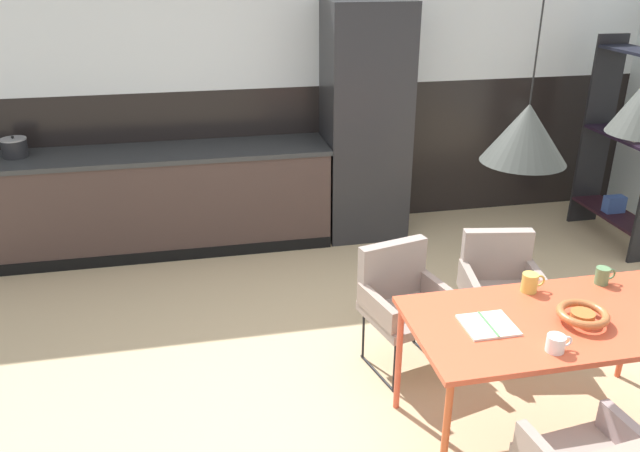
{
  "coord_description": "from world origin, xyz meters",
  "views": [
    {
      "loc": [
        -1.03,
        -2.79,
        2.45
      ],
      "look_at": [
        -0.3,
        0.77,
        0.86
      ],
      "focal_mm": 35.49,
      "sensor_mm": 36.0,
      "label": 1
    }
  ],
  "objects_px": {
    "armchair_corner_seat": "(500,278)",
    "cooking_pot": "(15,148)",
    "armchair_near_window": "(401,293)",
    "pendant_lamp_over_table_near": "(526,133)",
    "mug_dark_espresso": "(530,283)",
    "dining_table": "(557,326)",
    "refrigerator_column": "(365,123)",
    "mug_tall_blue": "(603,276)",
    "mug_white_ceramic": "(556,343)",
    "open_shelf_unit": "(630,141)",
    "open_book": "(488,325)",
    "fruit_bowl": "(583,315)"
  },
  "relations": [
    {
      "from": "armchair_corner_seat",
      "to": "cooking_pot",
      "type": "height_order",
      "value": "cooking_pot"
    },
    {
      "from": "armchair_near_window",
      "to": "pendant_lamp_over_table_near",
      "type": "bearing_deg",
      "value": 94.93
    },
    {
      "from": "mug_dark_espresso",
      "to": "pendant_lamp_over_table_near",
      "type": "distance_m",
      "value": 1.01
    },
    {
      "from": "mug_dark_espresso",
      "to": "cooking_pot",
      "type": "distance_m",
      "value": 4.14
    },
    {
      "from": "dining_table",
      "to": "mug_dark_espresso",
      "type": "relative_size",
      "value": 11.36
    },
    {
      "from": "refrigerator_column",
      "to": "cooking_pot",
      "type": "xyz_separation_m",
      "value": [
        -2.95,
        0.07,
        -0.07
      ]
    },
    {
      "from": "armchair_near_window",
      "to": "armchair_corner_seat",
      "type": "distance_m",
      "value": 0.7
    },
    {
      "from": "armchair_near_window",
      "to": "mug_tall_blue",
      "type": "bearing_deg",
      "value": 139.19
    },
    {
      "from": "refrigerator_column",
      "to": "armchair_near_window",
      "type": "xyz_separation_m",
      "value": [
        -0.31,
        -2.05,
        -0.55
      ]
    },
    {
      "from": "pendant_lamp_over_table_near",
      "to": "cooking_pot",
      "type": "bearing_deg",
      "value": 135.07
    },
    {
      "from": "mug_dark_espresso",
      "to": "pendant_lamp_over_table_near",
      "type": "height_order",
      "value": "pendant_lamp_over_table_near"
    },
    {
      "from": "mug_white_ceramic",
      "to": "open_shelf_unit",
      "type": "distance_m",
      "value": 3.23
    },
    {
      "from": "armchair_near_window",
      "to": "open_book",
      "type": "bearing_deg",
      "value": 88.9
    },
    {
      "from": "armchair_corner_seat",
      "to": "mug_dark_espresso",
      "type": "relative_size",
      "value": 5.72
    },
    {
      "from": "cooking_pot",
      "to": "mug_dark_espresso",
      "type": "bearing_deg",
      "value": -39.47
    },
    {
      "from": "fruit_bowl",
      "to": "mug_dark_espresso",
      "type": "distance_m",
      "value": 0.36
    },
    {
      "from": "dining_table",
      "to": "open_shelf_unit",
      "type": "distance_m",
      "value": 2.93
    },
    {
      "from": "mug_tall_blue",
      "to": "fruit_bowl",
      "type": "bearing_deg",
      "value": -134.9
    },
    {
      "from": "mug_white_ceramic",
      "to": "pendant_lamp_over_table_near",
      "type": "bearing_deg",
      "value": 115.14
    },
    {
      "from": "open_book",
      "to": "pendant_lamp_over_table_near",
      "type": "xyz_separation_m",
      "value": [
        0.08,
        0.03,
        0.97
      ]
    },
    {
      "from": "cooking_pot",
      "to": "dining_table",
      "type": "bearing_deg",
      "value": -42.3
    },
    {
      "from": "fruit_bowl",
      "to": "open_shelf_unit",
      "type": "relative_size",
      "value": 0.14
    },
    {
      "from": "armchair_corner_seat",
      "to": "mug_white_ceramic",
      "type": "bearing_deg",
      "value": 85.17
    },
    {
      "from": "open_book",
      "to": "pendant_lamp_over_table_near",
      "type": "relative_size",
      "value": 0.25
    },
    {
      "from": "fruit_bowl",
      "to": "open_shelf_unit",
      "type": "height_order",
      "value": "open_shelf_unit"
    },
    {
      "from": "refrigerator_column",
      "to": "open_book",
      "type": "distance_m",
      "value": 2.87
    },
    {
      "from": "open_book",
      "to": "mug_white_ceramic",
      "type": "distance_m",
      "value": 0.34
    },
    {
      "from": "armchair_corner_seat",
      "to": "mug_white_ceramic",
      "type": "xyz_separation_m",
      "value": [
        -0.3,
        -1.12,
        0.28
      ]
    },
    {
      "from": "armchair_near_window",
      "to": "fruit_bowl",
      "type": "xyz_separation_m",
      "value": [
        0.66,
        -0.85,
        0.28
      ]
    },
    {
      "from": "mug_tall_blue",
      "to": "pendant_lamp_over_table_near",
      "type": "distance_m",
      "value": 1.22
    },
    {
      "from": "open_book",
      "to": "mug_dark_espresso",
      "type": "height_order",
      "value": "mug_dark_espresso"
    },
    {
      "from": "armchair_near_window",
      "to": "mug_dark_espresso",
      "type": "height_order",
      "value": "mug_dark_espresso"
    },
    {
      "from": "mug_white_ceramic",
      "to": "mug_dark_espresso",
      "type": "height_order",
      "value": "mug_dark_espresso"
    },
    {
      "from": "fruit_bowl",
      "to": "cooking_pot",
      "type": "distance_m",
      "value": 4.44
    },
    {
      "from": "fruit_bowl",
      "to": "dining_table",
      "type": "bearing_deg",
      "value": 145.12
    },
    {
      "from": "armchair_corner_seat",
      "to": "fruit_bowl",
      "type": "xyz_separation_m",
      "value": [
        -0.04,
        -0.93,
        0.28
      ]
    },
    {
      "from": "armchair_corner_seat",
      "to": "fruit_bowl",
      "type": "relative_size",
      "value": 2.99
    },
    {
      "from": "dining_table",
      "to": "armchair_near_window",
      "type": "distance_m",
      "value": 0.99
    },
    {
      "from": "refrigerator_column",
      "to": "open_shelf_unit",
      "type": "height_order",
      "value": "refrigerator_column"
    },
    {
      "from": "cooking_pot",
      "to": "open_shelf_unit",
      "type": "xyz_separation_m",
      "value": [
        5.14,
        -0.74,
        -0.03
      ]
    },
    {
      "from": "armchair_corner_seat",
      "to": "cooking_pot",
      "type": "xyz_separation_m",
      "value": [
        -3.33,
        2.05,
        0.48
      ]
    },
    {
      "from": "refrigerator_column",
      "to": "open_book",
      "type": "xyz_separation_m",
      "value": [
        -0.13,
        -2.85,
        -0.31
      ]
    },
    {
      "from": "armchair_corner_seat",
      "to": "pendant_lamp_over_table_near",
      "type": "height_order",
      "value": "pendant_lamp_over_table_near"
    },
    {
      "from": "mug_tall_blue",
      "to": "pendant_lamp_over_table_near",
      "type": "bearing_deg",
      "value": -160.84
    },
    {
      "from": "armchair_near_window",
      "to": "mug_white_ceramic",
      "type": "height_order",
      "value": "mug_white_ceramic"
    },
    {
      "from": "fruit_bowl",
      "to": "mug_white_ceramic",
      "type": "relative_size",
      "value": 2.01
    },
    {
      "from": "armchair_near_window",
      "to": "fruit_bowl",
      "type": "height_order",
      "value": "fruit_bowl"
    },
    {
      "from": "dining_table",
      "to": "cooking_pot",
      "type": "bearing_deg",
      "value": 137.7
    },
    {
      "from": "mug_white_ceramic",
      "to": "open_shelf_unit",
      "type": "height_order",
      "value": "open_shelf_unit"
    },
    {
      "from": "armchair_near_window",
      "to": "pendant_lamp_over_table_near",
      "type": "relative_size",
      "value": 0.77
    }
  ]
}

